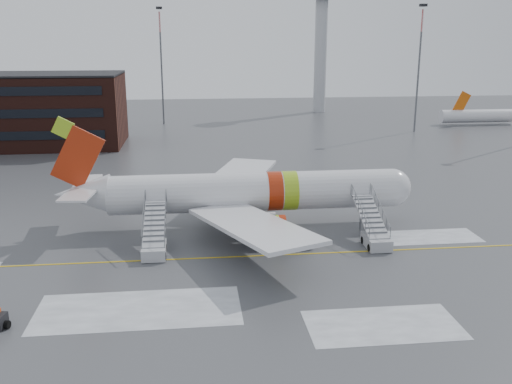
{
  "coord_description": "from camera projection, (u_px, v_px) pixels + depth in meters",
  "views": [
    {
      "loc": [
        -2.0,
        -46.4,
        18.09
      ],
      "look_at": [
        3.84,
        5.19,
        4.0
      ],
      "focal_mm": 40.0,
      "sensor_mm": 36.0,
      "label": 1
    }
  ],
  "objects": [
    {
      "name": "control_tower",
      "position": [
        321.0,
        35.0,
        138.89
      ],
      "size": [
        6.4,
        6.4,
        30.0
      ],
      "color": "#B2B5BA",
      "rests_on": "ground"
    },
    {
      "name": "airstair_fwd",
      "position": [
        374.0,
        233.0,
        51.32
      ],
      "size": [
        2.05,
        7.7,
        3.48
      ],
      "color": "#A3A5AA",
      "rests_on": "ground"
    },
    {
      "name": "pushback_tug",
      "position": [
        294.0,
        240.0,
        50.62
      ],
      "size": [
        3.07,
        2.52,
        1.63
      ],
      "color": "black",
      "rests_on": "ground"
    },
    {
      "name": "light_mast_far_n",
      "position": [
        161.0,
        59.0,
        119.75
      ],
      "size": [
        1.2,
        1.2,
        24.25
      ],
      "color": "#595B60",
      "rests_on": "ground"
    },
    {
      "name": "distant_aircraft",
      "position": [
        506.0,
        128.0,
        117.61
      ],
      "size": [
        35.0,
        18.0,
        8.0
      ],
      "primitive_type": null,
      "color": "#D8590C",
      "rests_on": "ground"
    },
    {
      "name": "airliner",
      "position": [
        244.0,
        193.0,
        55.76
      ],
      "size": [
        35.03,
        32.97,
        11.18
      ],
      "color": "silver",
      "rests_on": "ground"
    },
    {
      "name": "airstair_aft",
      "position": [
        154.0,
        242.0,
        49.19
      ],
      "size": [
        2.05,
        7.7,
        3.48
      ],
      "color": "#ADAFB5",
      "rests_on": "ground"
    },
    {
      "name": "light_mast_far_ne",
      "position": [
        419.0,
        60.0,
        109.84
      ],
      "size": [
        1.2,
        1.2,
        24.25
      ],
      "color": "#595B60",
      "rests_on": "ground"
    },
    {
      "name": "ground",
      "position": [
        219.0,
        253.0,
        49.45
      ],
      "size": [
        260.0,
        260.0,
        0.0
      ],
      "primitive_type": "plane",
      "color": "#494C4F",
      "rests_on": "ground"
    }
  ]
}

